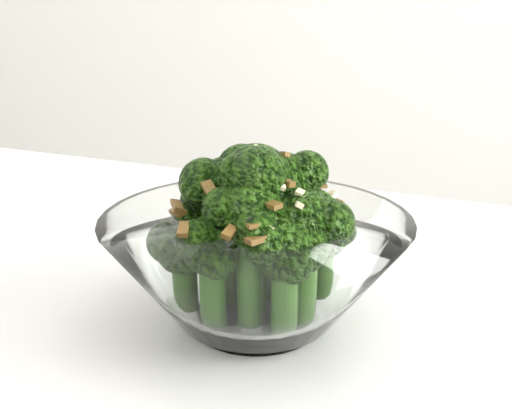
# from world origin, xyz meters

# --- Properties ---
(broccoli_dish) EXTENTS (0.22, 0.22, 0.13)m
(broccoli_dish) POSITION_xyz_m (-0.07, 0.09, 0.80)
(broccoli_dish) COLOR white
(broccoli_dish) RESTS_ON table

